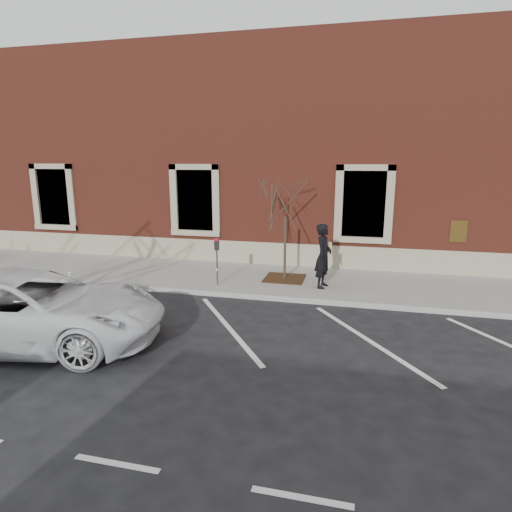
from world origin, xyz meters
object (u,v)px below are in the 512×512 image
(sapling, at_px, (286,199))
(white_truck, at_px, (29,309))
(parking_meter, at_px, (217,253))
(man, at_px, (323,256))

(sapling, bearing_deg, white_truck, -127.50)
(parking_meter, distance_m, white_truck, 5.33)
(man, bearing_deg, white_truck, 142.43)
(man, bearing_deg, parking_meter, 109.76)
(white_truck, bearing_deg, sapling, -48.83)
(man, bearing_deg, sapling, 73.72)
(parking_meter, relative_size, white_truck, 0.25)
(parking_meter, bearing_deg, man, 30.75)
(parking_meter, xyz_separation_m, sapling, (1.86, 1.15, 1.53))
(man, height_order, white_truck, man)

